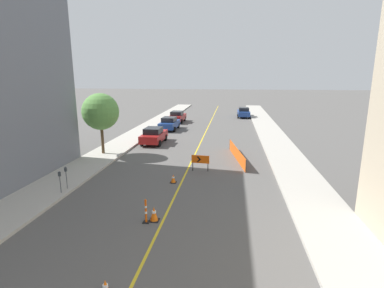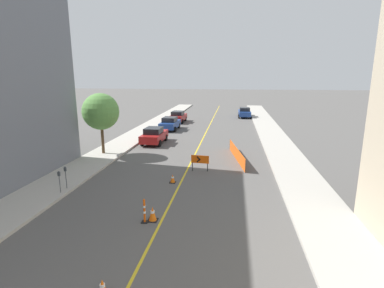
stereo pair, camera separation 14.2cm
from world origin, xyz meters
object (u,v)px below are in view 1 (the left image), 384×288
at_px(traffic_cone_fifth, 173,179).
at_px(arrow_barricade_primary, 200,160).
at_px(traffic_cone_third, 106,288).
at_px(delineator_post_rear, 146,213).
at_px(parking_meter_near_curb, 60,178).
at_px(street_tree_left_near, 101,112).
at_px(parked_car_curb_near, 154,135).
at_px(parked_car_curb_far, 177,117).
at_px(traffic_cone_fourth, 154,214).
at_px(parked_car_opposite_side, 244,112).
at_px(parking_meter_far_curb, 66,173).
at_px(parked_car_curb_mid, 169,123).

xyz_separation_m(traffic_cone_fifth, arrow_barricade_primary, (1.43, 2.53, 0.55)).
height_order(traffic_cone_third, delineator_post_rear, delineator_post_rear).
height_order(traffic_cone_fifth, parking_meter_near_curb, parking_meter_near_curb).
height_order(arrow_barricade_primary, parking_meter_near_curb, parking_meter_near_curb).
xyz_separation_m(traffic_cone_third, street_tree_left_near, (-7.01, 15.76, 3.37)).
distance_m(arrow_barricade_primary, parking_meter_near_curb, 9.04).
bearing_deg(parked_car_curb_near, parked_car_curb_far, 91.62).
relative_size(traffic_cone_third, street_tree_left_near, 0.11).
relative_size(traffic_cone_third, traffic_cone_fourth, 0.83).
xyz_separation_m(parked_car_opposite_side, parking_meter_far_curb, (-11.17, -32.81, 0.29)).
height_order(traffic_cone_fourth, parked_car_curb_mid, parked_car_curb_mid).
relative_size(traffic_cone_fifth, parked_car_opposite_side, 0.12).
relative_size(traffic_cone_fifth, parked_car_curb_far, 0.12).
relative_size(arrow_barricade_primary, parked_car_opposite_side, 0.29).
height_order(traffic_cone_third, parked_car_opposite_side, parked_car_opposite_side).
height_order(parked_car_curb_mid, parking_meter_far_curb, parked_car_curb_mid).
height_order(parked_car_curb_mid, parked_car_opposite_side, same).
distance_m(parked_car_curb_far, parking_meter_far_curb, 26.49).
distance_m(arrow_barricade_primary, parked_car_curb_mid, 16.50).
bearing_deg(traffic_cone_fifth, traffic_cone_fourth, -88.92).
distance_m(traffic_cone_third, parked_car_curb_near, 20.99).
xyz_separation_m(traffic_cone_third, parking_meter_far_curb, (-5.70, 7.80, 0.81)).
bearing_deg(parked_car_opposite_side, traffic_cone_fourth, -99.80).
distance_m(parked_car_curb_mid, parked_car_opposite_side, 15.64).
xyz_separation_m(traffic_cone_fifth, parking_meter_far_curb, (-5.82, -2.20, 0.83)).
relative_size(arrow_barricade_primary, parked_car_curb_far, 0.29).
relative_size(delineator_post_rear, parked_car_curb_mid, 0.26).
xyz_separation_m(parked_car_opposite_side, parking_meter_near_curb, (-11.17, -33.46, 0.24)).
relative_size(traffic_cone_fifth, parked_car_curb_mid, 0.12).
distance_m(traffic_cone_fifth, parked_car_opposite_side, 31.08).
height_order(parking_meter_near_curb, street_tree_left_near, street_tree_left_near).
height_order(traffic_cone_fourth, delineator_post_rear, delineator_post_rear).
bearing_deg(parking_meter_near_curb, parked_car_opposite_side, 71.53).
bearing_deg(parking_meter_near_curb, parked_car_curb_near, 82.37).
height_order(parked_car_curb_near, parking_meter_near_curb, parked_car_curb_near).
height_order(traffic_cone_fifth, parked_car_opposite_side, parked_car_opposite_side).
distance_m(delineator_post_rear, parked_car_curb_far, 29.79).
height_order(traffic_cone_fifth, parked_car_curb_near, parked_car_curb_near).
bearing_deg(parked_car_curb_near, parking_meter_far_curb, -97.10).
bearing_deg(traffic_cone_fifth, delineator_post_rear, -92.38).
xyz_separation_m(parked_car_curb_far, parked_car_opposite_side, (9.54, 6.38, 0.00)).
xyz_separation_m(parked_car_curb_mid, street_tree_left_near, (-3.10, -12.34, 2.86)).
distance_m(delineator_post_rear, arrow_barricade_primary, 7.99).
distance_m(traffic_cone_fifth, parked_car_curb_far, 24.60).
bearing_deg(parked_car_curb_near, traffic_cone_third, -78.38).
height_order(delineator_post_rear, parking_meter_near_curb, parking_meter_near_curb).
distance_m(traffic_cone_fifth, arrow_barricade_primary, 2.96).
bearing_deg(arrow_barricade_primary, traffic_cone_fourth, -94.70).
distance_m(parked_car_curb_near, parking_meter_near_curb, 13.59).
bearing_deg(parking_meter_near_curb, parked_car_curb_far, 86.55).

